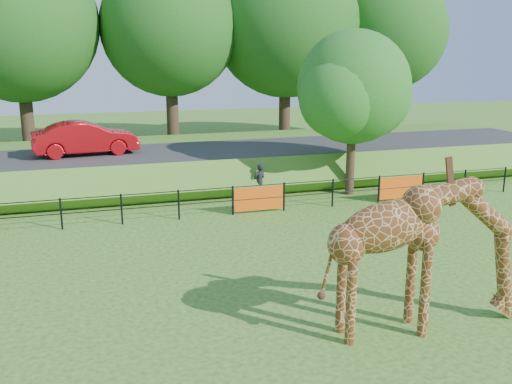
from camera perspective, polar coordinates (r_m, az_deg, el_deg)
ground at (r=13.41m, az=-1.94°, el=-12.33°), size 90.00×90.00×0.00m
giraffe at (r=12.75m, az=16.64°, el=-6.11°), size 4.78×1.15×3.39m
perimeter_fence at (r=20.58m, az=-7.73°, el=-1.27°), size 28.07×0.10×1.10m
embankment at (r=27.80m, az=-10.26°, el=2.88°), size 40.00×9.00×1.30m
road at (r=26.20m, az=-9.93°, el=3.80°), size 40.00×5.00×0.12m
car_red at (r=26.22m, az=-16.69°, el=5.19°), size 4.63×2.09×1.47m
visitor at (r=23.13m, az=0.38°, el=1.05°), size 0.62×0.50×1.46m
tree_east at (r=23.82m, az=9.88°, el=9.87°), size 5.40×4.71×6.76m
bg_tree_line at (r=33.99m, az=-8.85°, el=16.05°), size 37.30×8.80×11.82m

